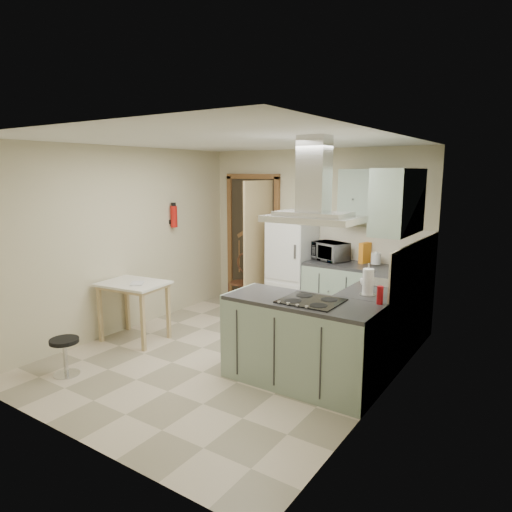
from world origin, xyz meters
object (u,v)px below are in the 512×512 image
Objects in this scene: extractor_hood at (313,219)px; bentwood_chair at (241,283)px; microwave at (330,251)px; drop_leaf_table at (134,311)px; fridge at (292,267)px; peninsula at (301,342)px; stool at (65,357)px.

extractor_hood is 1.14× the size of bentwood_chair.
drop_leaf_table is at bearing -107.99° from microwave.
fridge is 0.97× the size of peninsula.
microwave is at bearing 8.59° from bentwood_chair.
extractor_hood reaches higher than peninsula.
fridge is at bearing 121.74° from peninsula.
microwave is at bearing 109.75° from extractor_hood.
bentwood_chair is 1.62× the size of microwave.
peninsula is 1.72× the size of extractor_hood.
microwave is (0.59, 0.07, 0.28)m from fridge.
extractor_hood is 1.85× the size of microwave.
stool is 0.84× the size of microwave.
drop_leaf_table is 2.84m from microwave.
extractor_hood is (1.32, -1.98, 0.97)m from fridge.
fridge is 1.67× the size of extractor_hood.
bentwood_chair is 1.63m from microwave.
fridge reaches higher than bentwood_chair.
bentwood_chair is at bearing 75.36° from drop_leaf_table.
drop_leaf_table is 2.00m from bentwood_chair.
drop_leaf_table is at bearing -94.93° from bentwood_chair.
fridge is at bearing 72.84° from stool.
microwave reaches higher than peninsula.
microwave is (-0.74, 2.05, -0.69)m from extractor_hood.
bentwood_chair is at bearing 138.17° from peninsula.
microwave is at bearing 64.25° from stool.
stool is (-2.21, -1.22, -0.25)m from peninsula.
microwave is at bearing 43.67° from drop_leaf_table.
bentwood_chair reaches higher than drop_leaf_table.
bentwood_chair is 1.93× the size of stool.
extractor_hood is 3.02m from stool.
peninsula is 1.96× the size of bentwood_chair.
stool is 3.72m from microwave.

